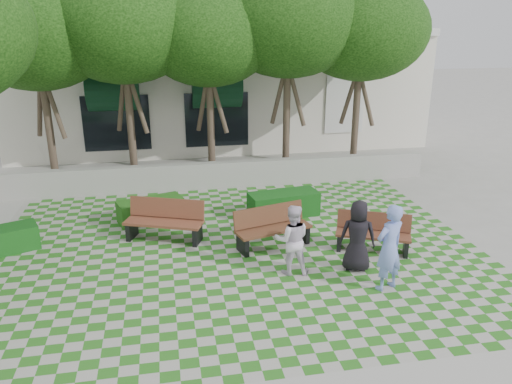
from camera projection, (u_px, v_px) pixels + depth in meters
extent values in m
plane|color=gray|center=(247.00, 272.00, 11.49)|extent=(90.00, 90.00, 0.00)
plane|color=#2B721E|center=(240.00, 252.00, 12.42)|extent=(12.00, 12.00, 0.00)
cube|color=#9E9B93|center=(216.00, 175.00, 17.10)|extent=(15.00, 0.36, 0.90)
cube|color=#582E1E|center=(373.00, 235.00, 12.35)|extent=(1.88, 1.25, 0.06)
cube|color=#582E1E|center=(374.00, 221.00, 12.50)|extent=(1.71, 0.86, 0.46)
cube|color=black|center=(340.00, 240.00, 12.60)|extent=(0.30, 0.50, 0.44)
cube|color=black|center=(406.00, 246.00, 12.25)|extent=(0.30, 0.50, 0.44)
cube|color=#4E2C1B|center=(274.00, 229.00, 12.59)|extent=(2.04, 1.10, 0.06)
cube|color=#4E2C1B|center=(269.00, 215.00, 12.73)|extent=(1.91, 0.66, 0.49)
cube|color=black|center=(243.00, 245.00, 12.31)|extent=(0.25, 0.55, 0.48)
cube|color=black|center=(303.00, 232.00, 13.03)|extent=(0.25, 0.55, 0.48)
cube|color=brown|center=(164.00, 223.00, 12.95)|extent=(2.12, 1.32, 0.07)
cube|color=brown|center=(167.00, 208.00, 13.12)|extent=(1.94, 0.87, 0.51)
cube|color=black|center=(132.00, 229.00, 13.19)|extent=(0.31, 0.57, 0.50)
cube|color=black|center=(197.00, 234.00, 12.88)|extent=(0.31, 0.57, 0.50)
cube|color=#124615|center=(284.00, 204.00, 14.69)|extent=(2.12, 1.09, 0.71)
cube|color=#1D5015|center=(151.00, 210.00, 14.33)|extent=(1.95, 1.26, 0.63)
cube|color=#134715|center=(0.00, 241.00, 12.34)|extent=(1.91, 1.33, 0.62)
imported|color=#7B92E1|center=(389.00, 248.00, 10.47)|extent=(0.82, 0.69, 1.93)
imported|color=black|center=(358.00, 236.00, 11.34)|extent=(0.95, 0.78, 1.68)
imported|color=silver|center=(292.00, 240.00, 11.19)|extent=(0.89, 0.75, 1.64)
cylinder|color=#47382B|center=(50.00, 134.00, 16.99)|extent=(0.26, 0.26, 3.64)
ellipsoid|color=#1E4C11|center=(36.00, 34.00, 15.92)|extent=(4.80, 4.80, 3.60)
cylinder|color=#47382B|center=(131.00, 128.00, 17.43)|extent=(0.26, 0.26, 3.81)
ellipsoid|color=#1E4C11|center=(123.00, 26.00, 16.32)|extent=(5.00, 5.00, 3.75)
cylinder|color=#47382B|center=(211.00, 128.00, 17.96)|extent=(0.26, 0.26, 3.58)
ellipsoid|color=#1E4C11|center=(208.00, 35.00, 16.92)|extent=(4.60, 4.60, 3.45)
cylinder|color=#47382B|center=(286.00, 121.00, 18.40)|extent=(0.26, 0.26, 3.92)
ellipsoid|color=#1E4C11|center=(288.00, 21.00, 17.25)|extent=(5.20, 5.20, 3.90)
cylinder|color=#47382B|center=(355.00, 121.00, 18.91)|extent=(0.26, 0.26, 3.70)
ellipsoid|color=#1E4C11|center=(361.00, 30.00, 17.83)|extent=(4.80, 4.80, 3.60)
cube|color=silver|center=(217.00, 85.00, 24.03)|extent=(18.00, 8.00, 5.00)
cube|color=white|center=(227.00, 33.00, 19.50)|extent=(18.00, 0.30, 0.30)
cube|color=black|center=(345.00, 101.00, 21.28)|extent=(1.40, 0.10, 2.40)
cylinder|color=#0E361E|center=(113.00, 88.00, 19.35)|extent=(3.00, 1.80, 1.80)
cube|color=black|center=(117.00, 123.00, 19.81)|extent=(2.60, 0.08, 2.20)
cylinder|color=#0E361E|center=(216.00, 85.00, 20.05)|extent=(3.00, 1.80, 1.80)
cube|color=black|center=(217.00, 120.00, 20.51)|extent=(2.60, 0.08, 2.20)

